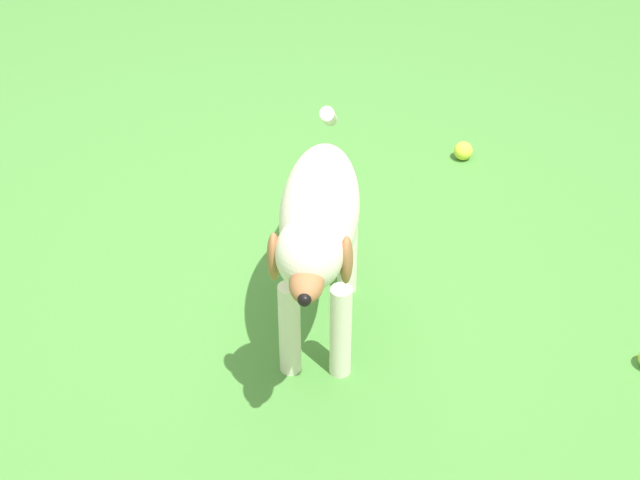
# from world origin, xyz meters

# --- Properties ---
(ground) EXTENTS (14.00, 14.00, 0.00)m
(ground) POSITION_xyz_m (0.00, 0.00, 0.00)
(ground) COLOR #478438
(dog) EXTENTS (0.23, 0.88, 0.59)m
(dog) POSITION_xyz_m (0.15, -0.28, 0.39)
(dog) COLOR silver
(dog) RESTS_ON ground
(tennis_ball_1) EXTENTS (0.07, 0.07, 0.07)m
(tennis_ball_1) POSITION_xyz_m (0.54, 0.71, 0.03)
(tennis_ball_1) COLOR #D2DC3B
(tennis_ball_1) RESTS_ON ground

